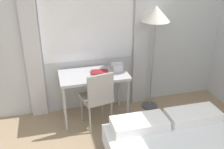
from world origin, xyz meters
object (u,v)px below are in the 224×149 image
(standing_lamp, at_px, (155,20))
(book, at_px, (100,72))
(desk, at_px, (94,78))
(desk_chair, at_px, (98,96))
(telephone, at_px, (117,67))

(standing_lamp, distance_m, book, 1.13)
(desk, bearing_deg, desk_chair, -89.79)
(desk_chair, relative_size, book, 3.41)
(desk, height_order, desk_chair, desk_chair)
(desk, distance_m, desk_chair, 0.31)
(standing_lamp, bearing_deg, telephone, 179.78)
(desk_chair, bearing_deg, book, 60.18)
(desk, xyz_separation_m, desk_chair, (0.00, -0.27, -0.15))
(standing_lamp, bearing_deg, desk_chair, -160.97)
(standing_lamp, bearing_deg, desk, -176.20)
(desk, bearing_deg, telephone, 9.88)
(desk, height_order, telephone, telephone)
(desk, relative_size, book, 3.83)
(telephone, bearing_deg, desk_chair, -138.62)
(desk_chair, distance_m, telephone, 0.57)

